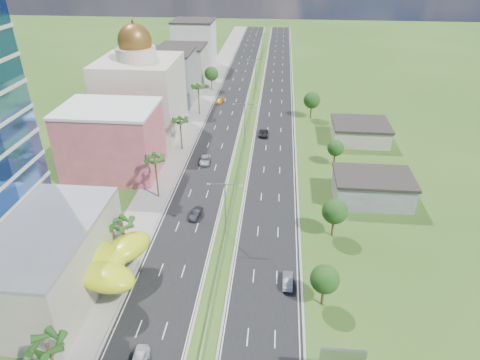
# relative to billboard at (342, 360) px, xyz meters

# --- Properties ---
(ground) EXTENTS (500.00, 500.00, 0.00)m
(ground) POSITION_rel_billboard_xyz_m (-17.00, 18.00, -4.42)
(ground) COLOR #2D5119
(ground) RESTS_ON ground
(road_left) EXTENTS (11.00, 260.00, 0.04)m
(road_left) POSITION_rel_billboard_xyz_m (-24.50, 108.00, -4.40)
(road_left) COLOR black
(road_left) RESTS_ON ground
(road_right) EXTENTS (11.00, 260.00, 0.04)m
(road_right) POSITION_rel_billboard_xyz_m (-9.50, 108.00, -4.40)
(road_right) COLOR black
(road_right) RESTS_ON ground
(sidewalk_left) EXTENTS (7.00, 260.00, 0.12)m
(sidewalk_left) POSITION_rel_billboard_xyz_m (-34.00, 108.00, -4.36)
(sidewalk_left) COLOR gray
(sidewalk_left) RESTS_ON ground
(median_guardrail) EXTENTS (0.10, 216.06, 0.76)m
(median_guardrail) POSITION_rel_billboard_xyz_m (-17.00, 89.99, -3.80)
(median_guardrail) COLOR gray
(median_guardrail) RESTS_ON ground
(streetlight_median_b) EXTENTS (6.04, 0.25, 11.00)m
(streetlight_median_b) POSITION_rel_billboard_xyz_m (-17.00, 28.00, 2.33)
(streetlight_median_b) COLOR gray
(streetlight_median_b) RESTS_ON ground
(streetlight_median_c) EXTENTS (6.04, 0.25, 11.00)m
(streetlight_median_c) POSITION_rel_billboard_xyz_m (-17.00, 68.00, 2.33)
(streetlight_median_c) COLOR gray
(streetlight_median_c) RESTS_ON ground
(streetlight_median_d) EXTENTS (6.04, 0.25, 11.00)m
(streetlight_median_d) POSITION_rel_billboard_xyz_m (-17.00, 113.00, 2.33)
(streetlight_median_d) COLOR gray
(streetlight_median_d) RESTS_ON ground
(streetlight_median_e) EXTENTS (6.04, 0.25, 11.00)m
(streetlight_median_e) POSITION_rel_billboard_xyz_m (-17.00, 158.00, 2.33)
(streetlight_median_e) COLOR gray
(streetlight_median_e) RESTS_ON ground
(lime_canopy) EXTENTS (18.00, 15.00, 7.40)m
(lime_canopy) POSITION_rel_billboard_xyz_m (-37.00, 14.00, 0.57)
(lime_canopy) COLOR #BDD614
(lime_canopy) RESTS_ON ground
(pink_shophouse) EXTENTS (20.00, 15.00, 15.00)m
(pink_shophouse) POSITION_rel_billboard_xyz_m (-45.00, 50.00, 3.08)
(pink_shophouse) COLOR #B84B5F
(pink_shophouse) RESTS_ON ground
(domed_building) EXTENTS (20.00, 20.00, 28.70)m
(domed_building) POSITION_rel_billboard_xyz_m (-45.00, 73.00, 6.93)
(domed_building) COLOR beige
(domed_building) RESTS_ON ground
(midrise_grey) EXTENTS (16.00, 15.00, 16.00)m
(midrise_grey) POSITION_rel_billboard_xyz_m (-44.00, 98.00, 3.58)
(midrise_grey) COLOR slate
(midrise_grey) RESTS_ON ground
(midrise_beige) EXTENTS (16.00, 15.00, 13.00)m
(midrise_beige) POSITION_rel_billboard_xyz_m (-44.00, 120.00, 2.08)
(midrise_beige) COLOR #A09B84
(midrise_beige) RESTS_ON ground
(midrise_white) EXTENTS (16.00, 15.00, 18.00)m
(midrise_white) POSITION_rel_billboard_xyz_m (-44.00, 143.00, 4.58)
(midrise_white) COLOR silver
(midrise_white) RESTS_ON ground
(billboard) EXTENTS (5.20, 0.35, 6.20)m
(billboard) POSITION_rel_billboard_xyz_m (0.00, 0.00, 0.00)
(billboard) COLOR gray
(billboard) RESTS_ON ground
(shed_near) EXTENTS (15.00, 10.00, 5.00)m
(shed_near) POSITION_rel_billboard_xyz_m (11.00, 43.00, -1.92)
(shed_near) COLOR slate
(shed_near) RESTS_ON ground
(shed_far) EXTENTS (14.00, 12.00, 4.40)m
(shed_far) POSITION_rel_billboard_xyz_m (13.00, 73.00, -2.22)
(shed_far) COLOR #A09B84
(shed_far) RESTS_ON ground
(palm_tree_a) EXTENTS (3.60, 3.60, 9.10)m
(palm_tree_a) POSITION_rel_billboard_xyz_m (-32.50, -4.00, 3.60)
(palm_tree_a) COLOR #47301C
(palm_tree_a) RESTS_ON ground
(palm_tree_b) EXTENTS (3.60, 3.60, 8.10)m
(palm_tree_b) POSITION_rel_billboard_xyz_m (-32.50, 20.00, 2.64)
(palm_tree_b) COLOR #47301C
(palm_tree_b) RESTS_ON ground
(palm_tree_c) EXTENTS (3.60, 3.60, 9.60)m
(palm_tree_c) POSITION_rel_billboard_xyz_m (-32.50, 40.00, 4.08)
(palm_tree_c) COLOR #47301C
(palm_tree_c) RESTS_ON ground
(palm_tree_d) EXTENTS (3.60, 3.60, 8.60)m
(palm_tree_d) POSITION_rel_billboard_xyz_m (-32.50, 63.00, 3.12)
(palm_tree_d) COLOR #47301C
(palm_tree_d) RESTS_ON ground
(palm_tree_e) EXTENTS (3.60, 3.60, 9.40)m
(palm_tree_e) POSITION_rel_billboard_xyz_m (-32.50, 88.00, 3.89)
(palm_tree_e) COLOR #47301C
(palm_tree_e) RESTS_ON ground
(leafy_tree_lfar) EXTENTS (4.90, 4.90, 8.05)m
(leafy_tree_lfar) POSITION_rel_billboard_xyz_m (-32.50, 113.00, 1.16)
(leafy_tree_lfar) COLOR #47301C
(leafy_tree_lfar) RESTS_ON ground
(leafy_tree_ra) EXTENTS (4.20, 4.20, 6.90)m
(leafy_tree_ra) POSITION_rel_billboard_xyz_m (-1.00, 13.00, 0.35)
(leafy_tree_ra) COLOR #47301C
(leafy_tree_ra) RESTS_ON ground
(leafy_tree_rb) EXTENTS (4.55, 4.55, 7.47)m
(leafy_tree_rb) POSITION_rel_billboard_xyz_m (2.00, 30.00, 0.76)
(leafy_tree_rb) COLOR #47301C
(leafy_tree_rb) RESTS_ON ground
(leafy_tree_rc) EXTENTS (3.85, 3.85, 6.33)m
(leafy_tree_rc) POSITION_rel_billboard_xyz_m (5.00, 58.00, -0.05)
(leafy_tree_rc) COLOR #47301C
(leafy_tree_rc) RESTS_ON ground
(leafy_tree_rd) EXTENTS (4.90, 4.90, 8.05)m
(leafy_tree_rd) POSITION_rel_billboard_xyz_m (1.00, 88.00, 1.16)
(leafy_tree_rd) COLOR #47301C
(leafy_tree_rd) RESTS_ON ground
(car_dark_left) EXTENTS (2.22, 4.57, 1.44)m
(car_dark_left) POSITION_rel_billboard_xyz_m (-23.46, 33.47, -3.66)
(car_dark_left) COLOR black
(car_dark_left) RESTS_ON road_left
(car_silver_mid_left) EXTENTS (2.57, 5.16, 1.40)m
(car_silver_mid_left) POSITION_rel_billboard_xyz_m (-25.46, 56.16, -3.68)
(car_silver_mid_left) COLOR #9FA2A6
(car_silver_mid_left) RESTS_ON road_left
(car_yellow_far_left) EXTENTS (2.44, 4.78, 1.33)m
(car_yellow_far_left) POSITION_rel_billboard_xyz_m (-27.61, 99.01, -3.72)
(car_yellow_far_left) COLOR #C48917
(car_yellow_far_left) RESTS_ON road_left
(car_silver_right) EXTENTS (1.56, 4.36, 1.43)m
(car_silver_right) POSITION_rel_billboard_xyz_m (-6.00, 16.70, -3.67)
(car_silver_right) COLOR #929599
(car_silver_right) RESTS_ON road_right
(car_dark_far_right) EXTENTS (2.48, 5.30, 1.47)m
(car_dark_far_right) POSITION_rel_billboard_xyz_m (-12.33, 73.86, -3.65)
(car_dark_far_right) COLOR black
(car_dark_far_right) RESTS_ON road_right
(motorcycle) EXTENTS (0.66, 1.95, 1.23)m
(motorcycle) POSITION_rel_billboard_xyz_m (-29.30, 16.98, -3.76)
(motorcycle) COLOR black
(motorcycle) RESTS_ON road_left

